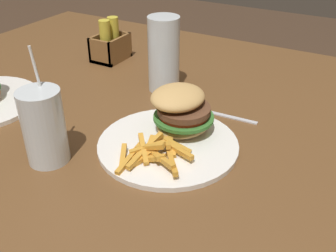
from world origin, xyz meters
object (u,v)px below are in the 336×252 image
juice_glass (45,130)px  condiment_caddy (110,45)px  beer_glass (164,55)px  spoon (198,107)px  meal_plate_near (175,126)px

juice_glass → condiment_caddy: 0.50m
beer_glass → spoon: beer_glass is taller
meal_plate_near → spoon: bearing=6.3°
spoon → condiment_caddy: size_ratio=1.45×
juice_glass → condiment_caddy: size_ratio=1.76×
condiment_caddy → juice_glass: bearing=-156.3°
beer_glass → condiment_caddy: beer_glass is taller
juice_glass → beer_glass: bearing=-5.2°
spoon → condiment_caddy: bearing=-25.9°
meal_plate_near → beer_glass: (0.20, 0.14, 0.06)m
beer_glass → condiment_caddy: (0.10, 0.24, -0.04)m
meal_plate_near → juice_glass: bearing=135.0°
condiment_caddy → spoon: bearing=-113.5°
juice_glass → spoon: bearing=-26.8°
meal_plate_near → beer_glass: size_ratio=1.50×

